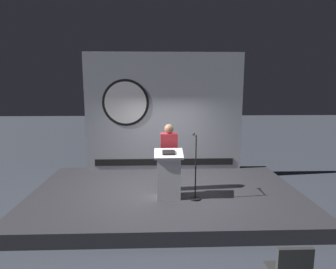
# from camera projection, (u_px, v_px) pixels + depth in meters

# --- Properties ---
(ground_plane) EXTENTS (40.00, 40.00, 0.00)m
(ground_plane) POSITION_uv_depth(u_px,v_px,m) (166.00, 202.00, 6.99)
(ground_plane) COLOR #383D47
(stage_platform) EXTENTS (6.40, 4.00, 0.30)m
(stage_platform) POSITION_uv_depth(u_px,v_px,m) (166.00, 196.00, 6.96)
(stage_platform) COLOR #333338
(stage_platform) RESTS_ON ground
(banner_display) EXTENTS (4.65, 0.12, 3.46)m
(banner_display) POSITION_uv_depth(u_px,v_px,m) (163.00, 112.00, 8.46)
(banner_display) COLOR #B2B7C1
(banner_display) RESTS_ON stage_platform
(podium) EXTENTS (0.64, 0.50, 1.09)m
(podium) POSITION_uv_depth(u_px,v_px,m) (169.00, 175.00, 6.43)
(podium) COLOR silver
(podium) RESTS_ON stage_platform
(speaker_person) EXTENTS (0.40, 0.26, 1.62)m
(speaker_person) POSITION_uv_depth(u_px,v_px,m) (169.00, 157.00, 6.86)
(speaker_person) COLOR black
(speaker_person) RESTS_ON stage_platform
(microphone_stand) EXTENTS (0.24, 0.58, 1.46)m
(microphone_stand) POSITION_uv_depth(u_px,v_px,m) (195.00, 176.00, 6.37)
(microphone_stand) COLOR black
(microphone_stand) RESTS_ON stage_platform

